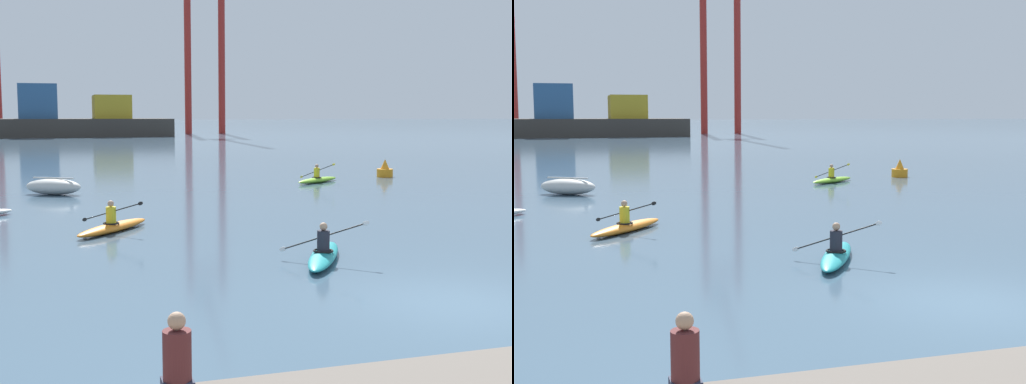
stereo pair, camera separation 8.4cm
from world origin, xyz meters
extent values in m
plane|color=#425B70|center=(0.00, 0.00, 0.00)|extent=(800.00, 800.00, 0.00)
cube|color=#38332D|center=(-9.44, 98.27, 1.38)|extent=(39.80, 11.51, 2.76)
cube|color=#2D5684|center=(-9.44, 98.27, 5.37)|extent=(5.57, 8.06, 5.22)
cube|color=#B29323|center=(1.50, 98.27, 4.58)|extent=(5.57, 8.06, 3.64)
cylinder|color=maroon|center=(15.46, 107.29, 14.83)|extent=(1.20, 1.20, 29.65)
cylinder|color=maroon|center=(21.53, 107.29, 14.83)|extent=(1.20, 1.20, 29.65)
ellipsoid|color=beige|center=(-7.31, 19.95, 0.35)|extent=(2.80, 2.27, 0.70)
cube|color=beige|center=(-7.31, 19.95, 0.73)|extent=(1.71, 1.04, 0.06)
cylinder|color=orange|center=(10.51, 23.39, 0.23)|extent=(0.90, 0.90, 0.45)
cone|color=orange|center=(10.51, 23.39, 0.73)|extent=(0.50, 0.49, 0.55)
ellipsoid|color=teal|center=(-1.07, 4.07, 0.13)|extent=(2.17, 3.27, 0.26)
torus|color=black|center=(-1.12, 3.98, 0.27)|extent=(0.67, 0.67, 0.05)
cylinder|color=#23232D|center=(-1.12, 3.98, 0.51)|extent=(0.30, 0.30, 0.50)
sphere|color=tan|center=(-1.12, 3.98, 0.86)|extent=(0.19, 0.19, 0.19)
cylinder|color=black|center=(-1.09, 4.03, 0.61)|extent=(1.76, 0.99, 0.74)
ellipsoid|color=silver|center=(-1.96, 4.50, 0.26)|extent=(0.20, 0.13, 0.16)
ellipsoid|color=silver|center=(-0.23, 3.55, 0.96)|extent=(0.20, 0.13, 0.16)
ellipsoid|color=#7ABC2D|center=(5.75, 21.56, 0.13)|extent=(3.12, 2.45, 0.26)
torus|color=black|center=(5.67, 21.50, 0.27)|extent=(0.68, 0.68, 0.05)
cylinder|color=gold|center=(5.67, 21.50, 0.51)|extent=(0.30, 0.30, 0.50)
sphere|color=tan|center=(5.67, 21.50, 0.86)|extent=(0.19, 0.19, 0.19)
cylinder|color=black|center=(5.71, 21.53, 0.61)|extent=(1.17, 1.63, 0.78)
ellipsoid|color=yellow|center=(5.14, 22.33, 0.24)|extent=(0.15, 0.19, 0.17)
ellipsoid|color=yellow|center=(6.27, 20.73, 0.98)|extent=(0.15, 0.19, 0.17)
ellipsoid|color=orange|center=(-5.58, 9.69, 0.13)|extent=(2.62, 3.01, 0.26)
torus|color=black|center=(-5.64, 9.62, 0.27)|extent=(0.69, 0.69, 0.05)
cylinder|color=gold|center=(-5.64, 9.62, 0.51)|extent=(0.30, 0.30, 0.50)
sphere|color=tan|center=(-5.64, 9.62, 0.86)|extent=(0.19, 0.19, 0.19)
cylinder|color=black|center=(-5.61, 9.65, 0.61)|extent=(1.58, 1.31, 0.64)
ellipsoid|color=black|center=(-6.39, 10.29, 0.31)|extent=(0.18, 0.16, 0.16)
ellipsoid|color=black|center=(-4.84, 9.02, 0.91)|extent=(0.18, 0.16, 0.16)
cylinder|color=#562323|center=(-6.04, -4.12, 1.06)|extent=(0.30, 0.30, 0.52)
sphere|color=tan|center=(-6.04, -4.12, 1.42)|extent=(0.19, 0.19, 0.19)
camera|label=1|loc=(-7.17, -10.78, 3.53)|focal=47.48mm
camera|label=2|loc=(-7.09, -10.80, 3.53)|focal=47.48mm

